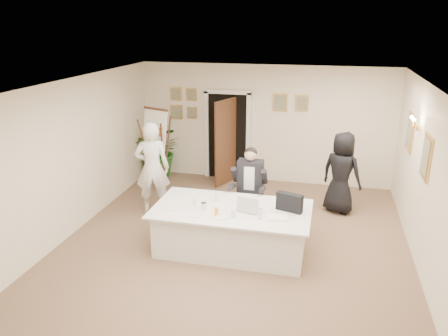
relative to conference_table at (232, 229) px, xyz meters
name	(u,v)px	position (x,y,z in m)	size (l,w,h in m)	color
floor	(233,247)	(0.00, 0.07, -0.39)	(7.00, 7.00, 0.00)	brown
ceiling	(234,86)	(0.00, 0.07, 2.41)	(6.00, 7.00, 0.02)	white
wall_back	(265,124)	(0.00, 3.57, 1.01)	(6.00, 0.10, 2.80)	#F5E8CF
wall_front	(150,296)	(0.00, -3.43, 1.01)	(6.00, 0.10, 2.80)	#F5E8CF
wall_left	(70,159)	(-3.00, 0.07, 1.01)	(0.10, 7.00, 2.80)	#F5E8CF
wall_right	(430,187)	(3.00, 0.07, 1.01)	(0.10, 7.00, 2.80)	#F5E8CF
doorway	(227,139)	(-0.88, 3.40, 0.65)	(1.14, 0.86, 2.20)	black
pictures_back_wall	(232,104)	(-0.80, 3.54, 1.46)	(3.40, 0.06, 0.80)	gold
pictures_right_wall	(417,143)	(2.97, 1.27, 1.36)	(0.06, 2.20, 0.80)	gold
wall_sconce	(415,123)	(2.90, 1.27, 1.71)	(0.20, 0.30, 0.24)	#BE823D
conference_table	(232,229)	(0.00, 0.00, 0.00)	(2.62, 1.40, 0.78)	silver
seated_man	(250,186)	(0.10, 1.12, 0.37)	(0.66, 0.70, 1.53)	black
flip_chart	(159,154)	(-2.23, 2.37, 0.48)	(0.68, 0.53, 1.89)	#3F2914
standing_man	(152,168)	(-1.90, 1.18, 0.55)	(0.69, 0.45, 1.89)	white
standing_woman	(341,173)	(1.80, 2.07, 0.45)	(0.82, 0.54, 1.68)	black
potted_palm	(160,150)	(-2.57, 3.27, 0.27)	(1.20, 1.04, 1.33)	#216220
laptop	(249,202)	(0.29, 0.01, 0.52)	(0.37, 0.38, 0.28)	#B7BABC
laptop_bag	(289,202)	(0.94, 0.12, 0.54)	(0.44, 0.12, 0.31)	black
paper_stack	(277,217)	(0.79, -0.21, 0.40)	(0.33, 0.23, 0.03)	white
plate_left	(174,208)	(-0.93, -0.24, 0.39)	(0.24, 0.24, 0.01)	white
plate_mid	(197,215)	(-0.49, -0.39, 0.39)	(0.23, 0.23, 0.01)	white
plate_near	(222,217)	(-0.07, -0.40, 0.39)	(0.23, 0.23, 0.01)	white
glass_a	(195,202)	(-0.63, -0.06, 0.45)	(0.06, 0.06, 0.14)	silver
glass_b	(233,214)	(0.10, -0.36, 0.45)	(0.06, 0.06, 0.14)	silver
glass_c	(260,215)	(0.52, -0.30, 0.45)	(0.06, 0.06, 0.14)	silver
glass_d	(217,197)	(-0.32, 0.25, 0.45)	(0.07, 0.07, 0.14)	silver
oj_glass	(216,211)	(-0.18, -0.32, 0.45)	(0.07, 0.07, 0.13)	orange
steel_jug	(204,206)	(-0.45, -0.13, 0.44)	(0.10, 0.10, 0.11)	silver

